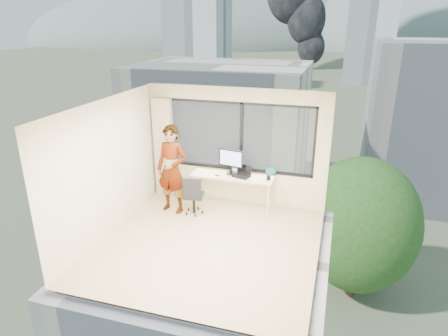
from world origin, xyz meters
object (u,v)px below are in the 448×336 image
at_px(person, 172,169).
at_px(handbag, 271,171).
at_px(monitor, 231,162).
at_px(chair, 194,194).
at_px(desk, 233,191).
at_px(laptop, 241,172).
at_px(game_console, 238,170).

xyz_separation_m(person, handbag, (1.98, 0.80, -0.11)).
bearing_deg(monitor, person, -140.35).
bearing_deg(chair, desk, 29.13).
bearing_deg(monitor, laptop, -11.91).
height_order(laptop, handbag, laptop).
height_order(person, game_console, person).
distance_m(monitor, laptop, 0.33).
distance_m(laptop, handbag, 0.66).
distance_m(person, handbag, 2.14).
bearing_deg(desk, laptop, -15.39).
xyz_separation_m(desk, laptop, (0.21, -0.06, 0.49)).
distance_m(game_console, laptop, 0.36).
xyz_separation_m(person, monitor, (1.12, 0.62, 0.08)).
distance_m(chair, handbag, 1.75).
xyz_separation_m(monitor, laptop, (0.27, -0.11, -0.17)).
xyz_separation_m(monitor, handbag, (0.86, 0.18, -0.19)).
distance_m(person, laptop, 1.48).
relative_size(monitor, laptop, 1.53).
height_order(person, laptop, person).
height_order(monitor, game_console, monitor).
bearing_deg(game_console, person, -152.72).
bearing_deg(handbag, chair, -137.53).
bearing_deg(monitor, game_console, 70.82).
bearing_deg(handbag, game_console, -167.57).
bearing_deg(game_console, handbag, -8.01).
relative_size(chair, game_console, 2.91).
bearing_deg(laptop, person, -143.00).
xyz_separation_m(game_console, laptop, (0.15, -0.31, 0.08)).
relative_size(chair, laptop, 2.40).
height_order(monitor, laptop, monitor).
distance_m(desk, handbag, 0.96).
bearing_deg(handbag, laptop, -139.52).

